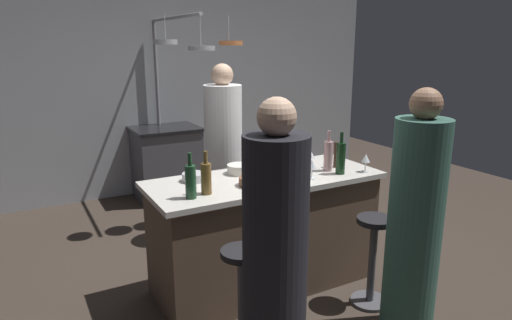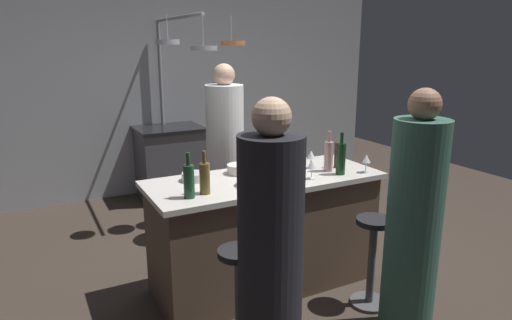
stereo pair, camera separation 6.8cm
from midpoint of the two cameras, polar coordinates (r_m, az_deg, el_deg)
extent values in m
plane|color=#382D26|center=(3.79, 1.62, -15.32)|extent=(9.00, 9.00, 0.00)
cube|color=#9EA3A8|center=(5.97, -11.96, 8.58)|extent=(6.40, 0.16, 2.60)
cube|color=brown|center=(3.60, 1.67, -9.36)|extent=(1.72, 0.66, 0.86)
cube|color=beige|center=(3.44, 1.73, -2.49)|extent=(1.80, 0.72, 0.04)
cube|color=#47474C|center=(5.74, -10.40, -0.41)|extent=(0.76, 0.60, 0.86)
cube|color=black|center=(5.64, -10.61, 3.96)|extent=(0.80, 0.64, 0.03)
cylinder|color=white|center=(4.39, -3.44, -0.43)|extent=(0.36, 0.36, 1.51)
sphere|color=#D8AD8C|center=(4.25, -3.61, 10.70)|extent=(0.21, 0.21, 0.21)
cylinder|color=#4C4C51|center=(2.94, -1.44, -17.39)|extent=(0.06, 0.06, 0.62)
cylinder|color=black|center=(2.78, -1.49, -11.64)|extent=(0.26, 0.26, 0.04)
cylinder|color=black|center=(2.46, 2.62, -13.61)|extent=(0.35, 0.35, 1.45)
sphere|color=#D8AD8C|center=(2.20, 2.86, 5.45)|extent=(0.20, 0.20, 0.20)
cylinder|color=#4C4C51|center=(3.64, 14.60, -16.99)|extent=(0.28, 0.28, 0.02)
cylinder|color=#4C4C51|center=(3.48, 14.94, -12.49)|extent=(0.06, 0.06, 0.62)
cylinder|color=black|center=(3.35, 15.31, -7.48)|extent=(0.26, 0.26, 0.04)
cylinder|color=#33594C|center=(3.09, 19.80, -8.48)|extent=(0.35, 0.35, 1.45)
sphere|color=#8C664C|center=(2.88, 21.18, 6.58)|extent=(0.20, 0.20, 0.20)
cylinder|color=gray|center=(5.85, -11.44, 6.27)|extent=(0.04, 0.04, 2.15)
cylinder|color=gray|center=(5.08, -9.52, 17.31)|extent=(0.04, 1.50, 0.04)
cylinder|color=gray|center=(4.42, -10.67, 14.44)|extent=(0.22, 0.22, 0.04)
cylinder|color=gray|center=(4.41, -10.71, 16.08)|extent=(0.01, 0.01, 0.25)
cylinder|color=gray|center=(4.51, -6.14, 13.88)|extent=(0.26, 0.26, 0.04)
cylinder|color=gray|center=(4.53, -6.30, 15.83)|extent=(0.01, 0.01, 0.31)
cylinder|color=#B26638|center=(4.61, -2.47, 14.55)|extent=(0.24, 0.24, 0.04)
cylinder|color=gray|center=(4.65, -2.73, 16.16)|extent=(0.01, 0.01, 0.26)
cylinder|color=brown|center=(5.42, 11.69, -5.24)|extent=(0.24, 0.24, 0.16)
sphere|color=#2D6633|center=(5.34, 11.83, -2.62)|extent=(0.36, 0.36, 0.36)
cube|color=#997047|center=(3.59, 3.30, -1.30)|extent=(0.32, 0.22, 0.02)
cylinder|color=#382319|center=(3.73, 10.73, 0.62)|extent=(0.05, 0.05, 0.21)
cylinder|color=#143319|center=(3.54, 11.21, 0.13)|extent=(0.07, 0.07, 0.25)
cylinder|color=#143319|center=(3.51, 11.34, 2.75)|extent=(0.03, 0.03, 0.08)
cylinder|color=#193D23|center=(2.98, -7.82, -2.73)|extent=(0.07, 0.07, 0.22)
cylinder|color=#193D23|center=(2.93, -7.92, 0.13)|extent=(0.03, 0.03, 0.08)
cylinder|color=#B78C8E|center=(3.62, 9.68, 0.44)|extent=(0.07, 0.07, 0.24)
cylinder|color=#B78C8E|center=(3.58, 9.79, 2.94)|extent=(0.03, 0.03, 0.08)
cylinder|color=gray|center=(3.32, 4.91, -1.02)|extent=(0.07, 0.07, 0.20)
cylinder|color=gray|center=(3.28, 4.96, 1.38)|extent=(0.03, 0.03, 0.08)
cylinder|color=brown|center=(3.05, -5.86, -2.35)|extent=(0.07, 0.07, 0.21)
cylinder|color=brown|center=(3.01, -5.94, 0.36)|extent=(0.03, 0.03, 0.08)
cylinder|color=silver|center=(3.71, 7.45, -0.96)|extent=(0.06, 0.06, 0.01)
cylinder|color=silver|center=(3.70, 7.47, -0.36)|extent=(0.01, 0.01, 0.07)
cone|color=silver|center=(3.68, 7.51, 0.70)|extent=(0.07, 0.07, 0.06)
cylinder|color=silver|center=(3.66, 14.18, -1.49)|extent=(0.06, 0.06, 0.01)
cylinder|color=silver|center=(3.65, 14.22, -0.88)|extent=(0.01, 0.01, 0.07)
cone|color=silver|center=(3.64, 14.28, 0.18)|extent=(0.07, 0.07, 0.06)
cylinder|color=silver|center=(3.42, 7.56, -2.32)|extent=(0.06, 0.06, 0.01)
cylinder|color=silver|center=(3.41, 7.58, -1.67)|extent=(0.01, 0.01, 0.07)
cone|color=silver|center=(3.39, 7.62, -0.53)|extent=(0.07, 0.07, 0.06)
cylinder|color=#B7B7BC|center=(3.36, -7.31, -2.11)|extent=(0.18, 0.18, 0.06)
cylinder|color=brown|center=(3.22, 0.04, -2.71)|extent=(0.20, 0.20, 0.06)
cylinder|color=silver|center=(3.52, -1.61, -1.15)|extent=(0.19, 0.19, 0.07)
camera|label=1|loc=(0.03, -89.45, 0.14)|focal=31.67mm
camera|label=2|loc=(0.03, 90.55, -0.14)|focal=31.67mm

